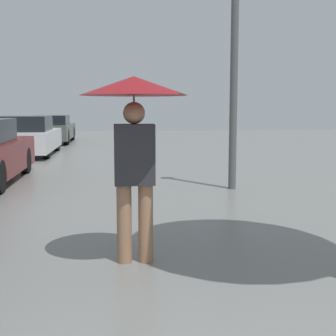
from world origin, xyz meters
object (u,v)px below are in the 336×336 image
object	(u,v)px
pedestrian	(134,116)
street_lamp	(234,60)
parked_car_third	(25,137)
parked_car_farthest	(51,129)

from	to	relation	value
pedestrian	street_lamp	bearing A→B (deg)	63.29
street_lamp	pedestrian	bearing A→B (deg)	-116.71
pedestrian	parked_car_third	world-z (taller)	pedestrian
parked_car_third	parked_car_farthest	world-z (taller)	parked_car_third
street_lamp	parked_car_third	bearing A→B (deg)	125.72
parked_car_third	street_lamp	distance (m)	8.71
pedestrian	street_lamp	distance (m)	4.53
parked_car_third	parked_car_farthest	bearing A→B (deg)	88.68
pedestrian	street_lamp	size ratio (longest dim) A/B	0.46
parked_car_farthest	street_lamp	size ratio (longest dim) A/B	1.12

